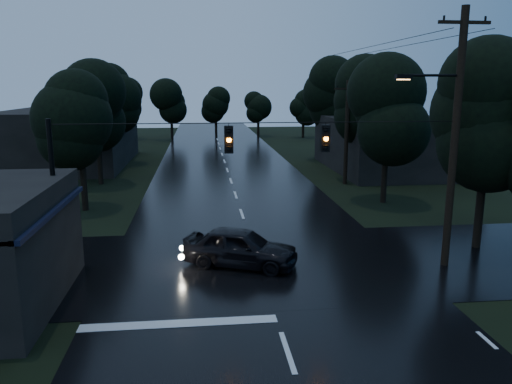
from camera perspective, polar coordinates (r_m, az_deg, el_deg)
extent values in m
cube|color=black|center=(37.94, -2.89, 1.24)|extent=(12.00, 120.00, 0.02)
cube|color=black|center=(20.60, 0.24, -8.17)|extent=(60.00, 9.00, 0.02)
cube|color=black|center=(17.34, -22.17, -1.94)|extent=(0.30, 7.00, 0.15)
cylinder|color=black|center=(15.19, -25.43, -10.93)|extent=(0.10, 0.10, 3.00)
cylinder|color=black|center=(20.62, -20.12, -4.53)|extent=(0.10, 0.10, 3.00)
cube|color=#F8AF63|center=(16.15, -23.55, -5.64)|extent=(0.06, 1.60, 0.50)
cube|color=#F8AF63|center=(18.64, -21.17, -3.15)|extent=(0.06, 1.20, 0.50)
cube|color=black|center=(44.55, 15.11, 5.32)|extent=(10.00, 14.00, 4.40)
cube|color=black|center=(48.86, -20.39, 5.90)|extent=(10.00, 16.00, 5.00)
cylinder|color=black|center=(20.74, 21.74, 5.33)|extent=(0.30, 0.30, 10.00)
cube|color=black|center=(20.76, 22.73, 17.46)|extent=(2.00, 0.12, 0.12)
cylinder|color=black|center=(20.14, 19.48, 12.46)|extent=(2.20, 0.10, 0.10)
cube|color=black|center=(19.69, 16.51, 12.52)|extent=(0.60, 0.25, 0.18)
cube|color=#FFB266|center=(19.69, 16.49, 12.23)|extent=(0.45, 0.18, 0.03)
cylinder|color=black|center=(36.89, 10.31, 6.64)|extent=(0.30, 0.30, 7.50)
cube|color=black|center=(36.74, 10.50, 11.53)|extent=(2.00, 0.12, 0.12)
cylinder|color=black|center=(19.39, -21.98, -1.12)|extent=(0.18, 0.18, 6.00)
cylinder|color=black|center=(18.38, 0.62, 7.92)|extent=(15.00, 0.03, 0.03)
cube|color=black|center=(18.33, -3.13, 6.01)|extent=(0.32, 0.25, 1.00)
sphere|color=orange|center=(18.18, -3.10, 5.96)|extent=(0.18, 0.18, 0.18)
cube|color=black|center=(18.88, 7.91, 6.09)|extent=(0.32, 0.25, 1.00)
sphere|color=orange|center=(18.73, 8.02, 6.04)|extent=(0.18, 0.18, 0.18)
cylinder|color=black|center=(24.30, 24.11, -2.64)|extent=(0.36, 0.36, 2.80)
sphere|color=black|center=(23.73, 24.81, 5.33)|extent=(4.48, 4.48, 4.48)
sphere|color=black|center=(23.64, 25.07, 8.22)|extent=(4.48, 4.48, 4.48)
sphere|color=black|center=(23.61, 25.33, 11.12)|extent=(4.48, 4.48, 4.48)
cylinder|color=black|center=(30.55, -19.04, 0.27)|extent=(0.36, 0.36, 2.45)
sphere|color=black|center=(30.11, -19.43, 5.82)|extent=(3.92, 3.92, 3.92)
sphere|color=black|center=(30.03, -19.57, 7.81)|extent=(3.92, 3.92, 3.92)
sphere|color=black|center=(29.98, -19.72, 9.80)|extent=(3.92, 3.92, 3.92)
cylinder|color=black|center=(38.36, -17.39, 2.81)|extent=(0.36, 0.36, 2.62)
sphere|color=black|center=(38.01, -17.69, 7.56)|extent=(4.20, 4.20, 4.20)
sphere|color=black|center=(37.95, -17.80, 9.25)|extent=(4.20, 4.20, 4.20)
sphere|color=black|center=(37.92, -17.91, 10.94)|extent=(4.20, 4.20, 4.20)
cylinder|color=black|center=(48.21, -15.89, 4.80)|extent=(0.36, 0.36, 2.80)
sphere|color=black|center=(47.92, -16.13, 8.84)|extent=(4.48, 4.48, 4.48)
sphere|color=black|center=(47.88, -16.22, 10.27)|extent=(4.48, 4.48, 4.48)
sphere|color=black|center=(47.86, -16.30, 11.70)|extent=(4.48, 4.48, 4.48)
cylinder|color=black|center=(31.82, 14.42, 1.17)|extent=(0.36, 0.36, 2.62)
sphere|color=black|center=(31.39, 14.72, 6.89)|extent=(4.20, 4.20, 4.20)
sphere|color=black|center=(31.32, 14.84, 8.93)|extent=(4.20, 4.20, 4.20)
sphere|color=black|center=(31.28, 14.95, 10.99)|extent=(4.20, 4.20, 4.20)
cylinder|color=black|center=(39.45, 11.17, 3.51)|extent=(0.36, 0.36, 2.80)
sphere|color=black|center=(39.10, 11.38, 8.44)|extent=(4.48, 4.48, 4.48)
sphere|color=black|center=(39.05, 11.45, 10.20)|extent=(4.48, 4.48, 4.48)
sphere|color=black|center=(39.03, 11.53, 11.95)|extent=(4.48, 4.48, 4.48)
cylinder|color=black|center=(49.13, 8.37, 5.37)|extent=(0.36, 0.36, 2.97)
sphere|color=black|center=(48.85, 8.50, 9.58)|extent=(4.76, 4.76, 4.76)
sphere|color=black|center=(48.81, 8.55, 11.07)|extent=(4.76, 4.76, 4.76)
sphere|color=black|center=(48.81, 8.59, 12.57)|extent=(4.76, 4.76, 4.76)
imported|color=black|center=(20.11, -1.80, -6.33)|extent=(4.96, 3.48, 1.57)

